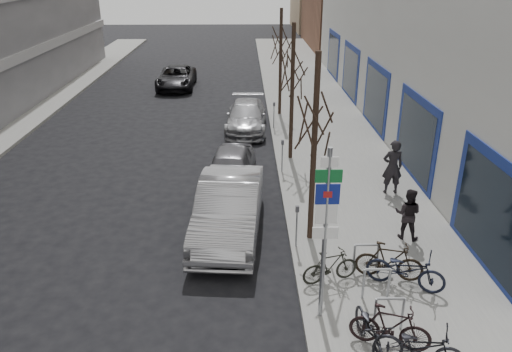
{
  "coord_description": "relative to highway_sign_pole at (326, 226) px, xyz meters",
  "views": [
    {
      "loc": [
        0.72,
        -9.14,
        7.52
      ],
      "look_at": [
        1.04,
        3.75,
        2.0
      ],
      "focal_mm": 35.0,
      "sensor_mm": 36.0,
      "label": 1
    }
  ],
  "objects": [
    {
      "name": "ground",
      "position": [
        -2.4,
        0.01,
        -2.46
      ],
      "size": [
        120.0,
        120.0,
        0.0
      ],
      "primitive_type": "plane",
      "color": "black",
      "rests_on": "ground"
    },
    {
      "name": "sidewalk_east",
      "position": [
        2.1,
        10.01,
        -2.38
      ],
      "size": [
        5.0,
        70.0,
        0.15
      ],
      "primitive_type": "cube",
      "color": "slate",
      "rests_on": "ground"
    },
    {
      "name": "brick_building_far",
      "position": [
        10.6,
        40.01,
        1.54
      ],
      "size": [
        12.0,
        14.0,
        8.0
      ],
      "primitive_type": "cube",
      "color": "brown",
      "rests_on": "ground"
    },
    {
      "name": "highway_sign_pole",
      "position": [
        0.0,
        0.0,
        0.0
      ],
      "size": [
        0.55,
        0.1,
        4.2
      ],
      "color": "gray",
      "rests_on": "ground"
    },
    {
      "name": "bike_rack",
      "position": [
        1.4,
        0.61,
        -1.8
      ],
      "size": [
        0.66,
        2.26,
        0.83
      ],
      "color": "gray",
      "rests_on": "sidewalk_east"
    },
    {
      "name": "tree_near",
      "position": [
        0.2,
        3.51,
        1.65
      ],
      "size": [
        1.8,
        1.8,
        5.5
      ],
      "color": "black",
      "rests_on": "ground"
    },
    {
      "name": "tree_mid",
      "position": [
        0.2,
        10.01,
        1.65
      ],
      "size": [
        1.8,
        1.8,
        5.5
      ],
      "color": "black",
      "rests_on": "ground"
    },
    {
      "name": "tree_far",
      "position": [
        0.2,
        16.51,
        1.65
      ],
      "size": [
        1.8,
        1.8,
        5.5
      ],
      "color": "black",
      "rests_on": "ground"
    },
    {
      "name": "meter_front",
      "position": [
        -0.25,
        3.01,
        -1.54
      ],
      "size": [
        0.1,
        0.08,
        1.27
      ],
      "color": "gray",
      "rests_on": "sidewalk_east"
    },
    {
      "name": "meter_mid",
      "position": [
        -0.25,
        8.51,
        -1.54
      ],
      "size": [
        0.1,
        0.08,
        1.27
      ],
      "color": "gray",
      "rests_on": "sidewalk_east"
    },
    {
      "name": "meter_back",
      "position": [
        -0.25,
        14.01,
        -1.54
      ],
      "size": [
        0.1,
        0.08,
        1.27
      ],
      "color": "gray",
      "rests_on": "sidewalk_east"
    },
    {
      "name": "bike_near_left",
      "position": [
        0.85,
        -1.06,
        -1.79
      ],
      "size": [
        0.68,
        1.74,
        1.04
      ],
      "primitive_type": "imported",
      "rotation": [
        0.0,
        0.0,
        0.1
      ],
      "color": "black",
      "rests_on": "sidewalk_east"
    },
    {
      "name": "bike_near_right",
      "position": [
        1.28,
        -1.03,
        -1.8
      ],
      "size": [
        1.76,
        1.03,
        1.02
      ],
      "primitive_type": "imported",
      "rotation": [
        0.0,
        0.0,
        1.23
      ],
      "color": "black",
      "rests_on": "sidewalk_east"
    },
    {
      "name": "bike_mid_curb",
      "position": [
        2.22,
        1.04,
        -1.73
      ],
      "size": [
        1.98,
        1.31,
        1.16
      ],
      "primitive_type": "imported",
      "rotation": [
        0.0,
        0.0,
        1.15
      ],
      "color": "black",
      "rests_on": "sidewalk_east"
    },
    {
      "name": "bike_mid_inner",
      "position": [
        0.42,
        1.3,
        -1.85
      ],
      "size": [
        1.56,
        0.85,
        0.91
      ],
      "primitive_type": "imported",
      "rotation": [
        0.0,
        0.0,
        1.86
      ],
      "color": "black",
      "rests_on": "sidewalk_east"
    },
    {
      "name": "bike_far_curb",
      "position": [
        1.71,
        -1.54,
        -1.77
      ],
      "size": [
        1.83,
        1.06,
        1.07
      ],
      "primitive_type": "imported",
      "rotation": [
        0.0,
        0.0,
        1.25
      ],
      "color": "black",
      "rests_on": "sidewalk_east"
    },
    {
      "name": "bike_far_inner",
      "position": [
        1.92,
        1.41,
        -1.79
      ],
      "size": [
        1.78,
        0.95,
        1.04
      ],
      "primitive_type": "imported",
      "rotation": [
        0.0,
        0.0,
        1.3
      ],
      "color": "black",
      "rests_on": "sidewalk_east"
    },
    {
      "name": "parked_car_front",
      "position": [
        -2.16,
        4.06,
        -1.61
      ],
      "size": [
        2.21,
        5.27,
        1.69
      ],
      "primitive_type": "imported",
      "rotation": [
        0.0,
        0.0,
        -0.08
      ],
      "color": "#AAAAAF",
      "rests_on": "ground"
    },
    {
      "name": "parked_car_mid",
      "position": [
        -2.2,
        7.42,
        -1.75
      ],
      "size": [
        2.1,
        4.29,
        1.41
      ],
      "primitive_type": "imported",
      "rotation": [
        0.0,
        0.0,
        -0.11
      ],
      "color": "#515055",
      "rests_on": "ground"
    },
    {
      "name": "parked_car_back",
      "position": [
        -1.58,
        14.18,
        -1.78
      ],
      "size": [
        2.14,
        4.78,
        1.36
      ],
      "primitive_type": "imported",
      "rotation": [
        0.0,
        0.0,
        -0.05
      ],
      "color": "#929297",
      "rests_on": "ground"
    },
    {
      "name": "lane_car",
      "position": [
        -6.06,
        23.22,
        -1.77
      ],
      "size": [
        2.31,
        4.97,
        1.38
      ],
      "primitive_type": "imported",
      "rotation": [
        0.0,
        0.0,
        0.01
      ],
      "color": "black",
      "rests_on": "ground"
    },
    {
      "name": "pedestrian_near",
      "position": [
        3.37,
        6.51,
        -1.35
      ],
      "size": [
        0.7,
        0.47,
        1.92
      ],
      "primitive_type": "imported",
      "rotation": [
        0.0,
        0.0,
        3.15
      ],
      "color": "black",
      "rests_on": "sidewalk_east"
    },
    {
      "name": "pedestrian_far",
      "position": [
        2.97,
        3.43,
        -1.53
      ],
      "size": [
        0.68,
        0.59,
        1.56
      ],
      "primitive_type": "imported",
      "rotation": [
        0.0,
        0.0,
        2.71
      ],
      "color": "black",
      "rests_on": "sidewalk_east"
    }
  ]
}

